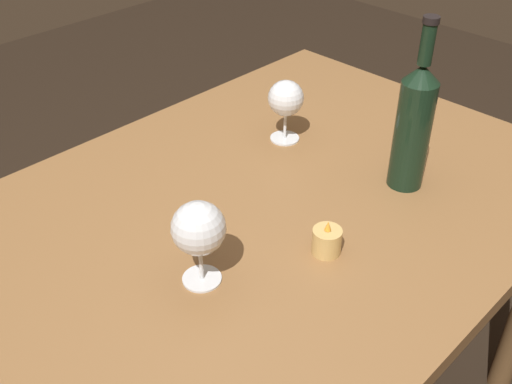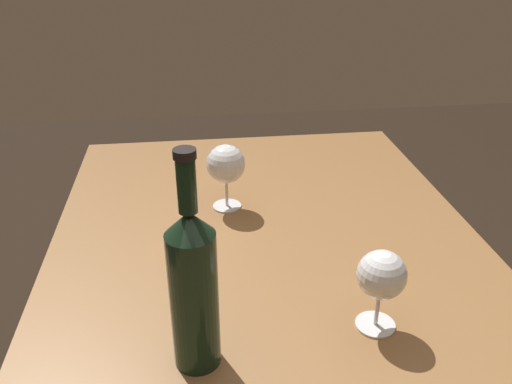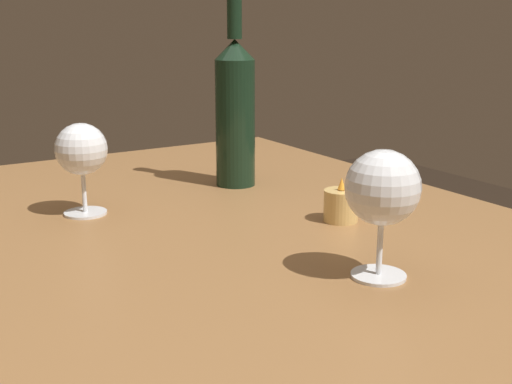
{
  "view_description": "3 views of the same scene",
  "coord_description": "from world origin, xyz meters",
  "px_view_note": "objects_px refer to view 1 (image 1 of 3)",
  "views": [
    {
      "loc": [
        0.69,
        0.66,
        1.45
      ],
      "look_at": [
        0.03,
        0.01,
        0.79
      ],
      "focal_mm": 43.03,
      "sensor_mm": 36.0,
      "label": 1
    },
    {
      "loc": [
        -0.87,
        0.14,
        1.34
      ],
      "look_at": [
        0.07,
        0.02,
        0.85
      ],
      "focal_mm": 37.53,
      "sensor_mm": 36.0,
      "label": 2
    },
    {
      "loc": [
        0.78,
        -0.45,
        1.04
      ],
      "look_at": [
        0.04,
        0.02,
        0.81
      ],
      "focal_mm": 47.61,
      "sensor_mm": 36.0,
      "label": 3
    }
  ],
  "objects_px": {
    "wine_glass_left": "(199,229)",
    "wine_glass_right": "(286,99)",
    "wine_bottle": "(414,124)",
    "votive_candle": "(327,242)"
  },
  "relations": [
    {
      "from": "wine_glass_left",
      "to": "wine_bottle",
      "type": "xyz_separation_m",
      "value": [
        -0.48,
        0.08,
        0.03
      ]
    },
    {
      "from": "votive_candle",
      "to": "wine_glass_left",
      "type": "bearing_deg",
      "value": -27.27
    },
    {
      "from": "wine_glass_left",
      "to": "wine_glass_right",
      "type": "height_order",
      "value": "wine_glass_left"
    },
    {
      "from": "wine_glass_left",
      "to": "wine_bottle",
      "type": "distance_m",
      "value": 0.48
    },
    {
      "from": "wine_glass_left",
      "to": "wine_glass_right",
      "type": "distance_m",
      "value": 0.49
    },
    {
      "from": "wine_bottle",
      "to": "votive_candle",
      "type": "bearing_deg",
      "value": 4.34
    },
    {
      "from": "wine_glass_left",
      "to": "wine_bottle",
      "type": "height_order",
      "value": "wine_bottle"
    },
    {
      "from": "wine_bottle",
      "to": "wine_glass_right",
      "type": "bearing_deg",
      "value": -82.45
    },
    {
      "from": "wine_glass_left",
      "to": "votive_candle",
      "type": "xyz_separation_m",
      "value": [
        -0.2,
        0.1,
        -0.08
      ]
    },
    {
      "from": "wine_glass_left",
      "to": "wine_glass_right",
      "type": "relative_size",
      "value": 1.08
    }
  ]
}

